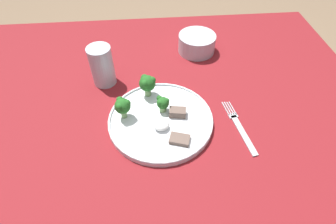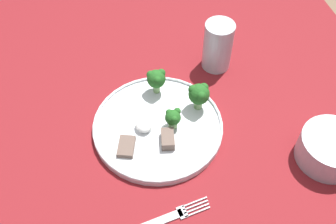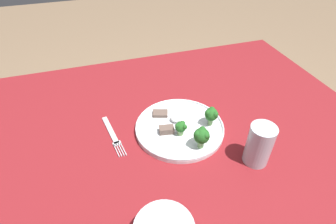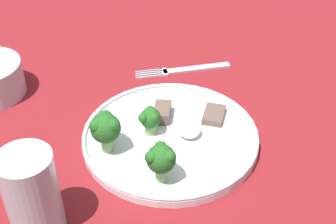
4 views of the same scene
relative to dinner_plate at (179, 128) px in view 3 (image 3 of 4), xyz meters
name	(u,v)px [view 3 (image 3 of 4)]	position (x,y,z in m)	size (l,w,h in m)	color
table	(182,156)	(0.00, 0.03, -0.10)	(1.23, 1.04, 0.71)	maroon
dinner_plate	(179,128)	(0.00, 0.00, 0.00)	(0.27, 0.27, 0.02)	white
fork	(113,135)	(0.20, -0.04, -0.01)	(0.05, 0.18, 0.00)	#B2B2B7
drinking_glass	(259,147)	(-0.16, 0.17, 0.04)	(0.07, 0.07, 0.12)	#B2C1CC
broccoli_floret_near_rim_left	(211,114)	(-0.10, 0.02, 0.04)	(0.04, 0.04, 0.06)	#7FA866
broccoli_floret_center_left	(202,136)	(-0.03, 0.09, 0.05)	(0.05, 0.04, 0.06)	#7FA866
broccoli_floret_back_left	(181,128)	(0.01, 0.03, 0.03)	(0.03, 0.03, 0.04)	#7FA866
meat_slice_front_slice	(167,130)	(0.04, 0.01, 0.01)	(0.05, 0.03, 0.02)	brown
meat_slice_middle_slice	(160,113)	(0.04, -0.07, 0.01)	(0.06, 0.04, 0.01)	brown
sauce_dollop	(177,118)	(0.00, -0.03, 0.01)	(0.04, 0.03, 0.02)	white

